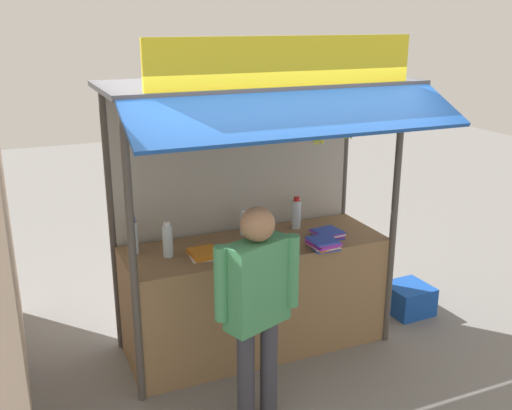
# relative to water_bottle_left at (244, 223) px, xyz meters

# --- Properties ---
(ground_plane) EXTENTS (20.00, 20.00, 0.00)m
(ground_plane) POSITION_rel_water_bottle_left_xyz_m (0.02, -0.24, -1.11)
(ground_plane) COLOR slate
(stall_counter) EXTENTS (2.29, 0.78, 0.99)m
(stall_counter) POSITION_rel_water_bottle_left_xyz_m (0.02, -0.24, -0.61)
(stall_counter) COLOR olive
(stall_counter) RESTS_ON ground
(stall_structure) EXTENTS (2.49, 1.58, 2.74)m
(stall_structure) POSITION_rel_water_bottle_left_xyz_m (0.02, -0.15, 0.56)
(stall_structure) COLOR #4C4742
(stall_structure) RESTS_ON ground
(water_bottle_left) EXTENTS (0.07, 0.07, 0.24)m
(water_bottle_left) POSITION_rel_water_bottle_left_xyz_m (0.00, 0.00, 0.00)
(water_bottle_left) COLOR silver
(water_bottle_left) RESTS_ON stall_counter
(water_bottle_rear_center) EXTENTS (0.08, 0.08, 0.30)m
(water_bottle_rear_center) POSITION_rel_water_bottle_left_xyz_m (-0.76, -0.22, 0.03)
(water_bottle_rear_center) COLOR silver
(water_bottle_rear_center) RESTS_ON stall_counter
(water_bottle_back_right) EXTENTS (0.08, 0.08, 0.30)m
(water_bottle_back_right) POSITION_rel_water_bottle_left_xyz_m (0.52, -0.02, 0.03)
(water_bottle_back_right) COLOR silver
(water_bottle_back_right) RESTS_ON stall_counter
(water_bottle_far_right) EXTENTS (0.09, 0.09, 0.32)m
(water_bottle_far_right) POSITION_rel_water_bottle_left_xyz_m (-1.01, -0.05, 0.04)
(water_bottle_far_right) COLOR silver
(water_bottle_far_right) RESTS_ON stall_counter
(magazine_stack_back_left) EXTENTS (0.24, 0.28, 0.04)m
(magazine_stack_back_left) POSITION_rel_water_bottle_left_xyz_m (-0.16, -0.46, -0.09)
(magazine_stack_back_left) COLOR yellow
(magazine_stack_back_left) RESTS_ON stall_counter
(magazine_stack_mid_left) EXTENTS (0.26, 0.27, 0.08)m
(magazine_stack_mid_left) POSITION_rel_water_bottle_left_xyz_m (0.50, -0.57, -0.07)
(magazine_stack_mid_left) COLOR blue
(magazine_stack_mid_left) RESTS_ON stall_counter
(magazine_stack_mid_right) EXTENTS (0.26, 0.28, 0.04)m
(magazine_stack_mid_right) POSITION_rel_water_bottle_left_xyz_m (-0.48, -0.33, -0.09)
(magazine_stack_mid_right) COLOR white
(magazine_stack_mid_right) RESTS_ON stall_counter
(magazine_stack_front_right) EXTENTS (0.27, 0.26, 0.05)m
(magazine_stack_front_right) POSITION_rel_water_bottle_left_xyz_m (0.67, -0.33, -0.09)
(magazine_stack_front_right) COLOR blue
(magazine_stack_front_right) RESTS_ON stall_counter
(banana_bunch_inner_right) EXTENTS (0.09, 0.10, 0.29)m
(banana_bunch_inner_right) POSITION_rel_water_bottle_left_xyz_m (-0.09, -0.73, 0.94)
(banana_bunch_inner_right) COLOR #332D23
(banana_bunch_inner_left) EXTENTS (0.11, 0.10, 0.30)m
(banana_bunch_inner_left) POSITION_rel_water_bottle_left_xyz_m (0.59, -0.73, 0.93)
(banana_bunch_inner_left) COLOR #332D23
(banana_bunch_leftmost) EXTENTS (0.11, 0.11, 0.33)m
(banana_bunch_leftmost) POSITION_rel_water_bottle_left_xyz_m (0.33, -0.73, 0.91)
(banana_bunch_leftmost) COLOR #332D23
(vendor_person) EXTENTS (0.63, 0.35, 1.66)m
(vendor_person) POSITION_rel_water_bottle_left_xyz_m (-0.39, -1.21, -0.11)
(vendor_person) COLOR #383842
(vendor_person) RESTS_ON ground
(plastic_crate) EXTENTS (0.43, 0.43, 0.29)m
(plastic_crate) POSITION_rel_water_bottle_left_xyz_m (1.69, -0.27, -0.96)
(plastic_crate) COLOR #194CB2
(plastic_crate) RESTS_ON ground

